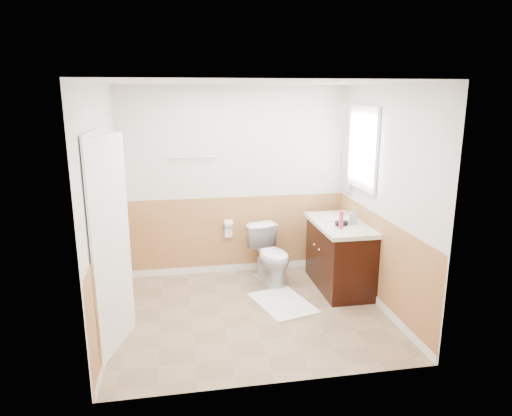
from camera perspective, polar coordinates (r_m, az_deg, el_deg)
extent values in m
plane|color=#8C7051|center=(5.29, -0.61, -12.89)|extent=(3.00, 3.00, 0.00)
plane|color=white|center=(4.71, -0.69, 15.32)|extent=(3.00, 3.00, 0.00)
plane|color=silver|center=(6.11, -2.66, 3.24)|extent=(3.00, 0.00, 3.00)
plane|color=silver|center=(3.62, 2.76, -4.43)|extent=(3.00, 0.00, 3.00)
plane|color=silver|center=(4.84, -18.44, -0.38)|extent=(0.00, 3.00, 3.00)
plane|color=silver|center=(5.30, 15.57, 1.05)|extent=(0.00, 3.00, 3.00)
plane|color=tan|center=(6.28, -2.57, -3.52)|extent=(3.00, 0.00, 3.00)
plane|color=tan|center=(3.94, 2.59, -14.78)|extent=(3.00, 0.00, 3.00)
plane|color=tan|center=(5.07, -17.64, -8.60)|extent=(0.00, 2.60, 2.60)
plane|color=tan|center=(5.51, 14.94, -6.58)|extent=(0.00, 2.60, 2.60)
imported|color=white|center=(5.97, 1.87, -5.85)|extent=(0.58, 0.79, 0.72)
cube|color=white|center=(5.50, 3.33, -11.67)|extent=(0.74, 0.92, 0.02)
cube|color=black|center=(5.89, 10.31, -5.99)|extent=(0.55, 1.10, 0.80)
sphere|color=#B4B4BB|center=(5.65, 7.87, -5.14)|extent=(0.03, 0.03, 0.03)
sphere|color=white|center=(5.83, 7.26, -4.50)|extent=(0.03, 0.03, 0.03)
cube|color=silver|center=(5.75, 10.41, -2.02)|extent=(0.60, 1.15, 0.05)
cylinder|color=white|center=(5.88, 10.01, -1.29)|extent=(0.36, 0.36, 0.02)
cylinder|color=silver|center=(5.93, 11.67, -0.64)|extent=(0.02, 0.02, 0.14)
cylinder|color=#C43256|center=(5.46, 10.51, -1.44)|extent=(0.05, 0.05, 0.22)
imported|color=#8F98A1|center=(5.69, 11.96, -0.93)|extent=(0.12, 0.12, 0.21)
cylinder|color=black|center=(5.60, 10.54, -1.84)|extent=(0.14, 0.07, 0.07)
cylinder|color=black|center=(5.59, 10.26, -2.17)|extent=(0.03, 0.03, 0.07)
cube|color=silver|center=(6.23, 11.22, 6.00)|extent=(0.02, 0.35, 0.90)
cube|color=white|center=(5.73, 13.10, 7.24)|extent=(0.04, 0.80, 1.00)
cube|color=white|center=(5.74, 13.25, 7.23)|extent=(0.01, 0.70, 0.90)
cube|color=white|center=(4.46, -17.72, -4.61)|extent=(0.29, 0.78, 2.04)
cube|color=white|center=(4.47, -18.70, -4.52)|extent=(0.02, 0.92, 2.10)
sphere|color=silver|center=(4.79, -16.46, -4.13)|extent=(0.06, 0.06, 0.06)
cylinder|color=silver|center=(5.95, -7.92, 6.25)|extent=(0.62, 0.02, 0.02)
cylinder|color=silver|center=(6.15, -3.44, -1.96)|extent=(0.14, 0.02, 0.02)
cylinder|color=white|center=(6.15, -3.44, -1.96)|extent=(0.10, 0.11, 0.11)
cube|color=white|center=(6.18, -3.42, -2.94)|extent=(0.10, 0.01, 0.16)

